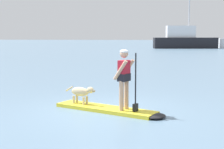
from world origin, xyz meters
TOP-DOWN VIEW (x-y plane):
  - ground_plane at (0.00, 0.00)m, footprint 400.00×400.00m
  - paddleboard at (0.21, -0.08)m, footprint 3.30×1.82m
  - person_paddler at (0.58, -0.23)m, footprint 0.68×0.59m
  - dog at (-0.77, 0.31)m, footprint 1.02×0.47m
  - moored_boat_outer at (3.23, 51.10)m, footprint 11.27×4.70m

SIDE VIEW (x-z plane):
  - ground_plane at x=0.00m, z-range 0.00..0.00m
  - paddleboard at x=0.21m, z-range 0.00..0.10m
  - dog at x=-0.77m, z-range 0.18..0.71m
  - person_paddler at x=0.58m, z-range 0.23..1.84m
  - moored_boat_outer at x=3.23m, z-range -3.29..6.29m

